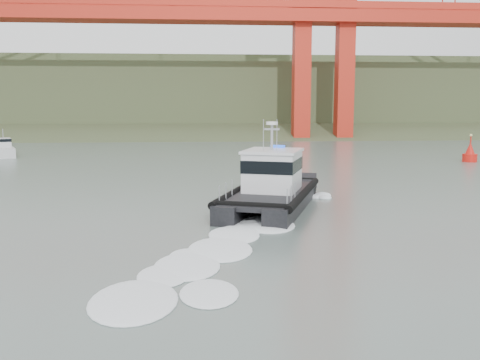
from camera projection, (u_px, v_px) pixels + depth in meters
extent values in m
plane|color=#55655F|center=(224.00, 257.00, 23.34)|extent=(400.00, 400.00, 0.00)
cube|color=#364829|center=(202.00, 135.00, 114.11)|extent=(500.00, 44.72, 16.25)
cube|color=#364829|center=(201.00, 106.00, 140.89)|extent=(500.00, 70.00, 18.00)
cube|color=#364829|center=(200.00, 89.00, 164.84)|extent=(500.00, 60.00, 16.00)
cube|color=#B42416|center=(202.00, 16.00, 94.22)|extent=(260.00, 6.00, 2.20)
cube|color=black|center=(249.00, 200.00, 34.59)|extent=(5.32, 11.55, 1.29)
cube|color=black|center=(293.00, 202.00, 33.84)|extent=(5.32, 11.55, 1.29)
cube|color=black|center=(269.00, 195.00, 33.63)|extent=(7.49, 11.03, 0.27)
cube|color=silver|center=(273.00, 171.00, 34.46)|extent=(4.33, 4.72, 2.46)
cube|color=black|center=(273.00, 165.00, 34.40)|extent=(4.42, 4.80, 0.80)
cube|color=silver|center=(273.00, 151.00, 34.28)|extent=(4.61, 4.99, 0.17)
cylinder|color=#97999F|center=(272.00, 138.00, 33.84)|extent=(0.17, 0.17, 1.93)
cylinder|color=white|center=(272.00, 123.00, 33.72)|extent=(0.75, 0.75, 0.19)
cube|color=silver|center=(4.00, 152.00, 67.60)|extent=(4.59, 6.89, 1.31)
cube|color=silver|center=(3.00, 143.00, 67.92)|extent=(2.64, 3.10, 1.31)
cube|color=black|center=(3.00, 140.00, 67.86)|extent=(2.71, 3.17, 0.38)
cylinder|color=#97999F|center=(3.00, 134.00, 67.27)|extent=(0.09, 0.09, 1.31)
cylinder|color=red|center=(470.00, 159.00, 61.64)|extent=(1.62, 1.62, 1.08)
cone|color=red|center=(470.00, 149.00, 61.48)|extent=(1.26, 1.26, 1.62)
cylinder|color=red|center=(471.00, 140.00, 61.33)|extent=(0.14, 0.14, 0.90)
sphere|color=#E5D87F|center=(471.00, 135.00, 61.25)|extent=(0.27, 0.27, 0.27)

